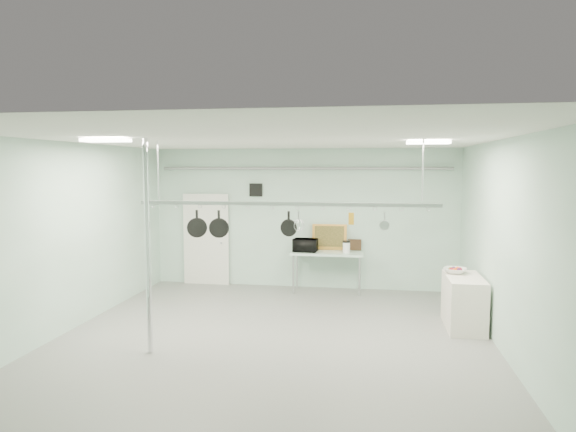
% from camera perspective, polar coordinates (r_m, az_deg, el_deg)
% --- Properties ---
extents(floor, '(8.00, 8.00, 0.00)m').
position_cam_1_polar(floor, '(8.28, -2.09, -14.15)').
color(floor, gray).
rests_on(floor, ground).
extents(ceiling, '(7.00, 8.00, 0.02)m').
position_cam_1_polar(ceiling, '(7.81, -2.18, 8.48)').
color(ceiling, silver).
rests_on(ceiling, back_wall).
extents(back_wall, '(7.00, 0.02, 3.20)m').
position_cam_1_polar(back_wall, '(11.80, 1.67, -0.27)').
color(back_wall, silver).
rests_on(back_wall, floor).
extents(right_wall, '(0.02, 8.00, 3.20)m').
position_cam_1_polar(right_wall, '(7.98, 23.30, -3.48)').
color(right_wall, silver).
rests_on(right_wall, floor).
extents(door, '(1.10, 0.10, 2.20)m').
position_cam_1_polar(door, '(12.33, -9.04, -2.67)').
color(door, silver).
rests_on(door, floor).
extents(wall_vent, '(0.30, 0.04, 0.30)m').
position_cam_1_polar(wall_vent, '(11.92, -3.59, 2.91)').
color(wall_vent, black).
rests_on(wall_vent, back_wall).
extents(conduit_pipe, '(6.60, 0.07, 0.07)m').
position_cam_1_polar(conduit_pipe, '(11.65, 1.62, 5.32)').
color(conduit_pipe, gray).
rests_on(conduit_pipe, back_wall).
extents(chrome_pole, '(0.08, 0.08, 3.20)m').
position_cam_1_polar(chrome_pole, '(7.84, -15.31, -3.37)').
color(chrome_pole, silver).
rests_on(chrome_pole, floor).
extents(prep_table, '(1.60, 0.70, 0.91)m').
position_cam_1_polar(prep_table, '(11.45, 4.38, -4.34)').
color(prep_table, silver).
rests_on(prep_table, floor).
extents(side_cabinet, '(0.60, 1.20, 0.90)m').
position_cam_1_polar(side_cabinet, '(9.48, 18.94, -9.05)').
color(side_cabinet, silver).
rests_on(side_cabinet, floor).
extents(pot_rack, '(4.80, 0.06, 1.00)m').
position_cam_1_polar(pot_rack, '(8.08, -0.34, 1.57)').
color(pot_rack, '#B7B7BC').
rests_on(pot_rack, ceiling).
extents(light_panel_left, '(0.65, 0.30, 0.05)m').
position_cam_1_polar(light_panel_left, '(7.81, -19.59, 7.95)').
color(light_panel_left, white).
rests_on(light_panel_left, ceiling).
extents(light_panel_right, '(0.65, 0.30, 0.05)m').
position_cam_1_polar(light_panel_right, '(8.30, 15.31, 7.91)').
color(light_panel_right, white).
rests_on(light_panel_right, ceiling).
extents(microwave, '(0.55, 0.41, 0.29)m').
position_cam_1_polar(microwave, '(11.41, 1.96, -3.26)').
color(microwave, black).
rests_on(microwave, prep_table).
extents(coffee_canister, '(0.19, 0.19, 0.23)m').
position_cam_1_polar(coffee_canister, '(11.33, 6.50, -3.50)').
color(coffee_canister, white).
rests_on(coffee_canister, prep_table).
extents(painting_large, '(0.78, 0.16, 0.58)m').
position_cam_1_polar(painting_large, '(11.69, 4.63, -2.34)').
color(painting_large, gold).
rests_on(painting_large, prep_table).
extents(painting_small, '(0.30, 0.09, 0.25)m').
position_cam_1_polar(painting_small, '(11.68, 7.41, -3.19)').
color(painting_small, '#322011').
rests_on(painting_small, prep_table).
extents(fruit_bowl, '(0.49, 0.49, 0.10)m').
position_cam_1_polar(fruit_bowl, '(9.60, 18.07, -5.80)').
color(fruit_bowl, silver).
rests_on(fruit_bowl, side_cabinet).
extents(skillet_left, '(0.32, 0.16, 0.43)m').
position_cam_1_polar(skillet_left, '(8.47, -10.09, -0.78)').
color(skillet_left, black).
rests_on(skillet_left, pot_rack).
extents(skillet_mid, '(0.32, 0.13, 0.43)m').
position_cam_1_polar(skillet_mid, '(8.36, -7.69, -0.81)').
color(skillet_mid, black).
rests_on(skillet_mid, pot_rack).
extents(skillet_right, '(0.28, 0.11, 0.38)m').
position_cam_1_polar(skillet_right, '(8.10, 0.07, -0.80)').
color(skillet_right, black).
rests_on(skillet_right, pot_rack).
extents(whisk, '(0.18, 0.18, 0.32)m').
position_cam_1_polar(whisk, '(8.07, 1.19, -0.61)').
color(whisk, silver).
rests_on(whisk, pot_rack).
extents(grater, '(0.09, 0.04, 0.21)m').
position_cam_1_polar(grater, '(7.99, 7.04, -0.30)').
color(grater, gold).
rests_on(grater, pot_rack).
extents(saucepan, '(0.16, 0.12, 0.29)m').
position_cam_1_polar(saucepan, '(7.99, 10.67, -0.64)').
color(saucepan, '#A6A6AA').
rests_on(saucepan, pot_rack).
extents(fruit_cluster, '(0.24, 0.24, 0.09)m').
position_cam_1_polar(fruit_cluster, '(9.59, 18.08, -5.56)').
color(fruit_cluster, maroon).
rests_on(fruit_cluster, fruit_bowl).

